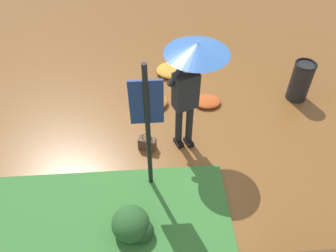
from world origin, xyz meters
name	(u,v)px	position (x,y,z in m)	size (l,w,h in m)	color
ground_plane	(196,137)	(0.00, 0.00, 0.00)	(18.00, 18.00, 0.00)	brown
person_with_umbrella	(192,70)	(-0.17, -0.11, 1.55)	(0.96, 0.96, 2.04)	black
info_sign_post	(147,117)	(-0.85, -0.96, 1.44)	(0.44, 0.07, 2.30)	black
handbag	(147,143)	(-0.89, -0.22, 0.13)	(0.33, 0.22, 0.37)	#4C3323
trash_bin	(301,81)	(2.16, 0.96, 0.42)	(0.42, 0.42, 0.83)	black
shrub_cluster	(133,225)	(-1.13, -1.82, 0.22)	(0.58, 0.53, 0.48)	#285628
leaf_pile_near_person	(174,70)	(-0.24, 1.96, 0.09)	(0.79, 0.63, 0.17)	gold
leaf_pile_by_bench	(207,101)	(0.34, 0.89, 0.06)	(0.54, 0.43, 0.12)	#B74C1E
leaf_pile_far_path	(150,102)	(-0.80, 0.94, 0.08)	(0.71, 0.57, 0.16)	#A86023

